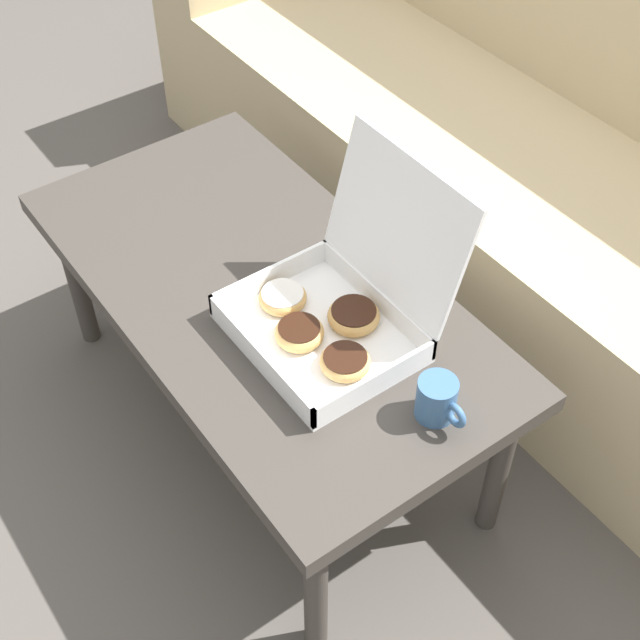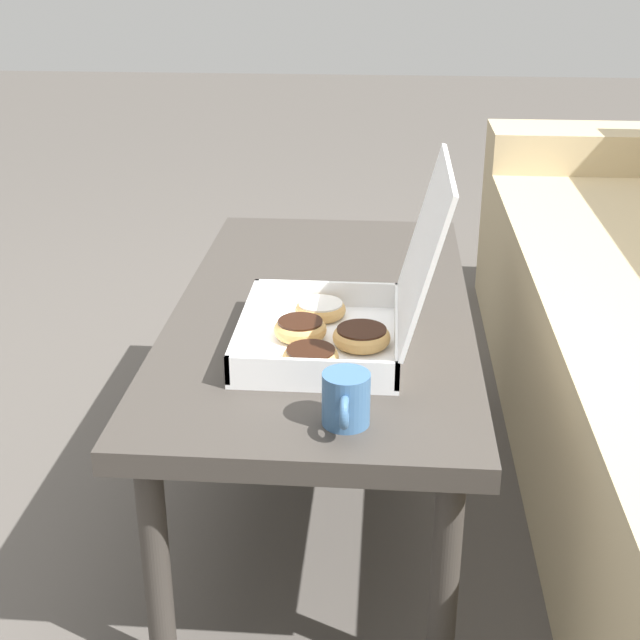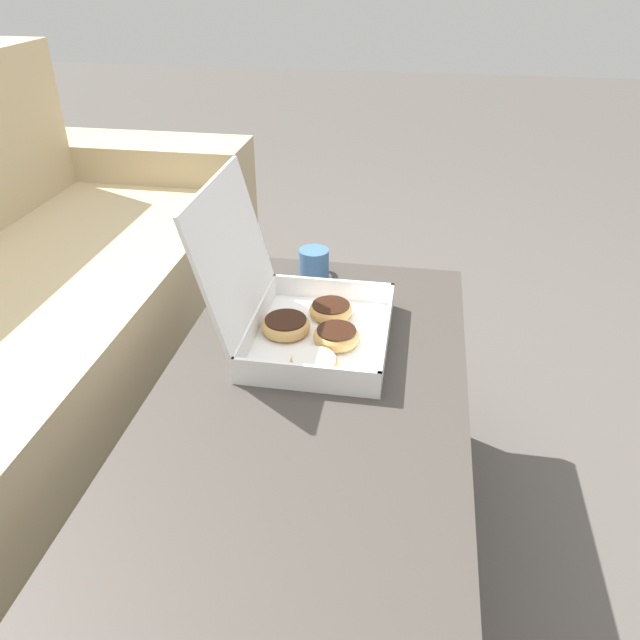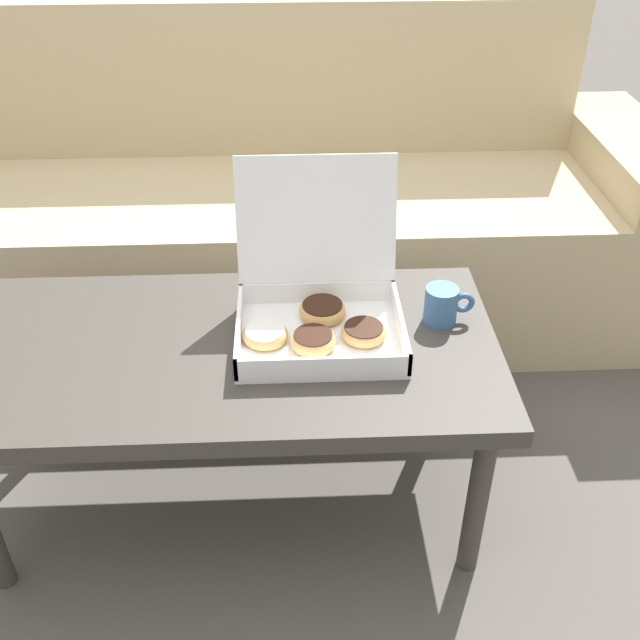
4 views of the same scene
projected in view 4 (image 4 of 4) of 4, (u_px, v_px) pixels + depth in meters
ground_plane at (244, 470)px, 1.84m from camera, size 12.00×12.00×0.00m
couch at (248, 214)px, 2.30m from camera, size 2.50×0.76×0.89m
coffee_table at (232, 362)px, 1.56m from camera, size 1.10×0.56×0.44m
pastry_box at (318, 306)px, 1.55m from camera, size 0.34×0.35×0.32m
coffee_mug at (442, 305)px, 1.58m from camera, size 0.11×0.07×0.08m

